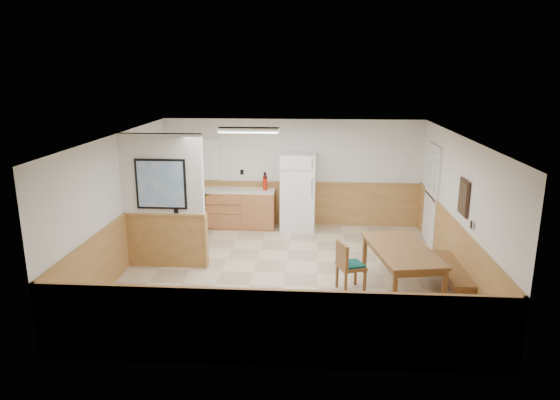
# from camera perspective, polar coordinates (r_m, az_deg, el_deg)

# --- Properties ---
(ground) EXTENTS (6.00, 6.00, 0.00)m
(ground) POSITION_cam_1_polar(r_m,az_deg,el_deg) (9.20, 0.60, -8.30)
(ground) COLOR #C5B28D
(ground) RESTS_ON ground
(ceiling) EXTENTS (6.00, 6.00, 0.02)m
(ceiling) POSITION_cam_1_polar(r_m,az_deg,el_deg) (8.54, 0.65, 7.33)
(ceiling) COLOR silver
(ceiling) RESTS_ON back_wall
(back_wall) EXTENTS (6.00, 0.02, 2.50)m
(back_wall) POSITION_cam_1_polar(r_m,az_deg,el_deg) (11.71, 1.47, 3.13)
(back_wall) COLOR white
(back_wall) RESTS_ON ground
(right_wall) EXTENTS (0.02, 6.00, 2.50)m
(right_wall) POSITION_cam_1_polar(r_m,az_deg,el_deg) (9.13, 19.77, -1.07)
(right_wall) COLOR white
(right_wall) RESTS_ON ground
(left_wall) EXTENTS (0.02, 6.00, 2.50)m
(left_wall) POSITION_cam_1_polar(r_m,az_deg,el_deg) (9.44, -17.87, -0.41)
(left_wall) COLOR white
(left_wall) RESTS_ON ground
(wainscot_back) EXTENTS (6.00, 0.04, 1.00)m
(wainscot_back) POSITION_cam_1_polar(r_m,az_deg,el_deg) (11.86, 1.44, -0.44)
(wainscot_back) COLOR #BA8A4A
(wainscot_back) RESTS_ON ground
(wainscot_right) EXTENTS (0.04, 6.00, 1.00)m
(wainscot_right) POSITION_cam_1_polar(r_m,az_deg,el_deg) (9.35, 19.26, -5.50)
(wainscot_right) COLOR #BA8A4A
(wainscot_right) RESTS_ON ground
(wainscot_left) EXTENTS (0.04, 6.00, 1.00)m
(wainscot_left) POSITION_cam_1_polar(r_m,az_deg,el_deg) (9.65, -17.41, -4.72)
(wainscot_left) COLOR #BA8A4A
(wainscot_left) RESTS_ON ground
(partition_wall) EXTENTS (1.50, 0.20, 2.50)m
(partition_wall) POSITION_cam_1_polar(r_m,az_deg,el_deg) (9.38, -13.17, -0.29)
(partition_wall) COLOR white
(partition_wall) RESTS_ON ground
(kitchen_counter) EXTENTS (2.20, 0.61, 1.00)m
(kitchen_counter) POSITION_cam_1_polar(r_m,az_deg,el_deg) (11.70, -4.55, -0.90)
(kitchen_counter) COLOR #AD713D
(kitchen_counter) RESTS_ON ground
(exterior_door) EXTENTS (0.07, 1.02, 2.15)m
(exterior_door) POSITION_cam_1_polar(r_m,az_deg,el_deg) (10.95, 16.89, 0.62)
(exterior_door) COLOR white
(exterior_door) RESTS_ON ground
(kitchen_window) EXTENTS (0.80, 0.04, 1.00)m
(kitchen_window) POSITION_cam_1_polar(r_m,az_deg,el_deg) (11.90, -8.71, 4.63)
(kitchen_window) COLOR white
(kitchen_window) RESTS_ON back_wall
(wall_painting) EXTENTS (0.04, 0.50, 0.60)m
(wall_painting) POSITION_cam_1_polar(r_m,az_deg,el_deg) (8.77, 20.24, 0.29)
(wall_painting) COLOR black
(wall_painting) RESTS_ON right_wall
(fluorescent_fixture) EXTENTS (1.20, 0.30, 0.09)m
(fluorescent_fixture) POSITION_cam_1_polar(r_m,az_deg,el_deg) (9.91, -3.59, 8.01)
(fluorescent_fixture) COLOR white
(fluorescent_fixture) RESTS_ON ceiling
(refrigerator) EXTENTS (0.80, 0.73, 1.77)m
(refrigerator) POSITION_cam_1_polar(r_m,az_deg,el_deg) (11.42, 2.09, 0.95)
(refrigerator) COLOR white
(refrigerator) RESTS_ON ground
(dining_table) EXTENTS (1.19, 1.91, 0.75)m
(dining_table) POSITION_cam_1_polar(r_m,az_deg,el_deg) (8.50, 13.74, -5.96)
(dining_table) COLOR brown
(dining_table) RESTS_ON ground
(dining_bench) EXTENTS (0.37, 1.59, 0.45)m
(dining_bench) POSITION_cam_1_polar(r_m,az_deg,el_deg) (8.79, 19.08, -7.86)
(dining_bench) COLOR brown
(dining_bench) RESTS_ON ground
(dining_chair) EXTENTS (0.65, 0.55, 0.85)m
(dining_chair) POSITION_cam_1_polar(r_m,az_deg,el_deg) (8.39, 7.64, -7.12)
(dining_chair) COLOR brown
(dining_chair) RESTS_ON ground
(fire_extinguisher) EXTENTS (0.13, 0.13, 0.42)m
(fire_extinguisher) POSITION_cam_1_polar(r_m,az_deg,el_deg) (11.47, -1.72, 2.05)
(fire_extinguisher) COLOR #B11C09
(fire_extinguisher) RESTS_ON kitchen_counter
(soap_bottle) EXTENTS (0.08, 0.08, 0.24)m
(soap_bottle) POSITION_cam_1_polar(r_m,az_deg,el_deg) (11.74, -9.72, 1.81)
(soap_bottle) COLOR #18842A
(soap_bottle) RESTS_ON kitchen_counter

